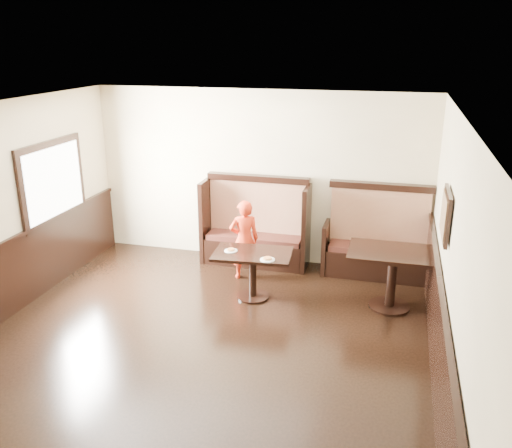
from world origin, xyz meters
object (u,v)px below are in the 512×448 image
(booth_main, at_px, (256,232))
(table_main, at_px, (253,263))
(table_neighbor, at_px, (393,266))
(child, at_px, (244,240))
(booth_neighbor, at_px, (377,246))

(booth_main, bearing_deg, table_main, -77.23)
(table_neighbor, distance_m, child, 2.26)
(table_neighbor, bearing_deg, table_main, -174.51)
(booth_main, xyz_separation_m, child, (-0.02, -0.64, 0.10))
(table_neighbor, bearing_deg, booth_neighbor, 102.93)
(booth_neighbor, bearing_deg, table_neighbor, -77.01)
(booth_main, xyz_separation_m, booth_neighbor, (1.95, -0.00, -0.05))
(table_main, relative_size, child, 0.91)
(table_main, bearing_deg, child, 110.68)
(booth_main, xyz_separation_m, table_neighbor, (2.20, -1.10, 0.10))
(booth_neighbor, xyz_separation_m, table_main, (-1.66, -1.28, 0.05))
(booth_main, relative_size, booth_neighbor, 1.06)
(booth_neighbor, height_order, table_neighbor, booth_neighbor)
(booth_main, bearing_deg, table_neighbor, -26.45)
(table_main, bearing_deg, booth_main, 97.91)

